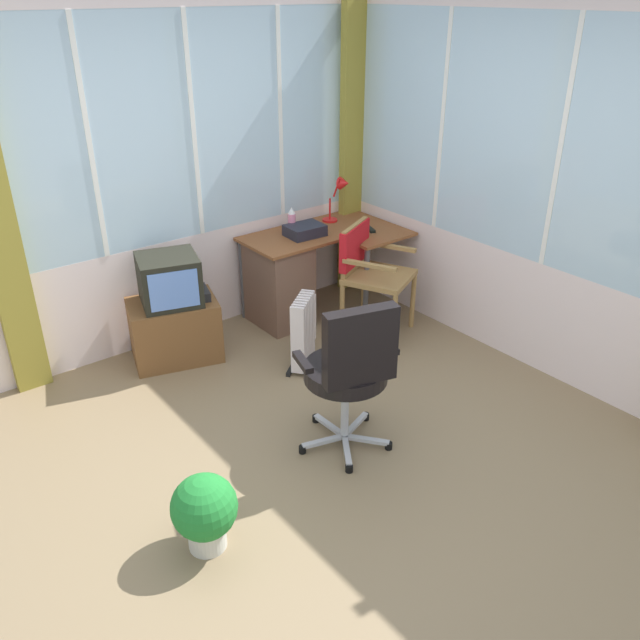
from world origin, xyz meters
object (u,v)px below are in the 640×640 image
paper_tray (305,230)px  office_chair (351,366)px  wooden_armchair (366,263)px  desk (285,277)px  spray_bottle (292,220)px  tv_on_stand (174,314)px  space_heater (304,331)px  potted_plant (205,510)px  desk_lamp (341,192)px  tv_remote (370,229)px

paper_tray → office_chair: size_ratio=0.30×
wooden_armchair → office_chair: size_ratio=0.89×
desk → spray_bottle: spray_bottle is taller
tv_on_stand → desk: bearing=0.1°
wooden_armchair → space_heater: bearing=-168.9°
wooden_armchair → potted_plant: (-2.19, -1.26, -0.36)m
desk → paper_tray: 0.42m
potted_plant → paper_tray: bearing=42.1°
space_heater → wooden_armchair: bearing=11.1°
tv_on_stand → wooden_armchair: bearing=-21.0°
desk_lamp → wooden_armchair: desk_lamp is taller
paper_tray → tv_on_stand: (-1.21, 0.02, -0.40)m
desk_lamp → office_chair: bearing=-128.2°
paper_tray → office_chair: office_chair is taller
spray_bottle → potted_plant: (-1.94, -1.92, -0.59)m
desk → spray_bottle: (0.16, 0.10, 0.43)m
spray_bottle → office_chair: size_ratio=0.21×
paper_tray → tv_on_stand: size_ratio=0.36×
paper_tray → wooden_armchair: wooden_armchair is taller
tv_remote → space_heater: 1.20m
desk_lamp → spray_bottle: desk_lamp is taller
tv_on_stand → space_heater: (0.70, -0.69, -0.09)m
desk_lamp → space_heater: size_ratio=0.70×
desk → paper_tray: (0.19, -0.03, 0.38)m
desk → potted_plant: size_ratio=2.98×
wooden_armchair → desk_lamp: bearing=67.8°
desk_lamp → paper_tray: size_ratio=1.31×
paper_tray → office_chair: (-0.91, -1.64, -0.17)m
spray_bottle → space_heater: (-0.48, -0.80, -0.54)m
tv_on_stand → paper_tray: bearing=-1.2°
desk_lamp → potted_plant: bearing=-142.3°
desk → office_chair: size_ratio=1.26×
desk → tv_on_stand: (-1.02, -0.00, -0.02)m
wooden_armchair → space_heater: (-0.73, -0.14, -0.31)m
desk_lamp → desk: bearing=-172.9°
space_heater → potted_plant: size_ratio=1.32×
wooden_armchair → space_heater: wooden_armchair is taller
spray_bottle → office_chair: 1.99m
tv_remote → paper_tray: bearing=175.3°
desk_lamp → paper_tray: 0.53m
desk → tv_on_stand: bearing=-179.9°
desk → wooden_armchair: 0.71m
spray_bottle → potted_plant: 2.79m
paper_tray → space_heater: bearing=-127.8°
desk → tv_remote: size_ratio=8.47×
desk_lamp → spray_bottle: bearing=177.6°
desk → paper_tray: bearing=-8.0°
spray_bottle → tv_on_stand: bearing=-174.9°
paper_tray → potted_plant: paper_tray is taller
tv_remote → potted_plant: (-2.49, -1.55, -0.50)m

